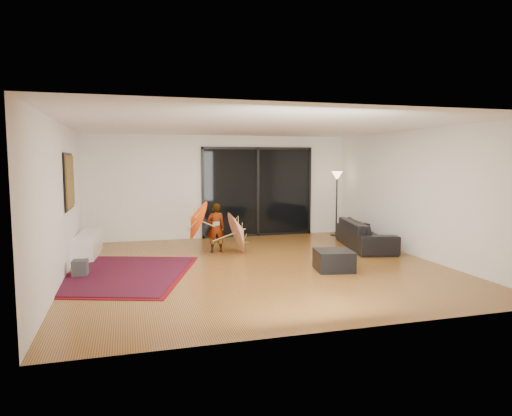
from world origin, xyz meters
name	(u,v)px	position (x,y,z in m)	size (l,w,h in m)	color
floor	(258,266)	(0.00, 0.00, 0.00)	(7.00, 7.00, 0.00)	#99642A
ceiling	(258,126)	(0.00, 0.00, 2.70)	(7.00, 7.00, 0.00)	white
wall_back	(221,187)	(0.00, 3.50, 1.35)	(7.00, 7.00, 0.00)	silver
wall_front	(341,220)	(0.00, -3.50, 1.35)	(7.00, 7.00, 0.00)	silver
wall_left	(61,202)	(-3.50, 0.00, 1.35)	(7.00, 7.00, 0.00)	silver
wall_right	(416,193)	(3.50, 0.00, 1.35)	(7.00, 7.00, 0.00)	silver
sliding_door	(258,192)	(1.00, 3.47, 1.20)	(3.06, 0.07, 2.40)	black
painting	(69,181)	(-3.46, 1.00, 1.65)	(0.04, 1.28, 1.08)	black
media_console	(88,244)	(-3.25, 2.01, 0.23)	(0.42, 1.68, 0.47)	white
speaker	(80,268)	(-3.25, 0.12, 0.15)	(0.26, 0.26, 0.29)	#424244
persian_rug	(125,274)	(-2.49, 0.02, 0.01)	(2.98, 3.52, 0.02)	#600811
sofa	(365,234)	(2.95, 1.11, 0.32)	(2.20, 0.86, 0.64)	black
ottoman	(334,260)	(1.27, -0.70, 0.19)	(0.66, 0.66, 0.38)	black
floor_lamp	(337,185)	(3.10, 2.97, 1.38)	(0.30, 0.30, 1.75)	black
child	(216,228)	(-0.53, 1.56, 0.55)	(0.40, 0.26, 1.11)	#999999
parasol_orange	(191,221)	(-1.08, 1.51, 0.73)	(0.52, 0.89, 0.89)	#F24C0C
parasol_white	(244,230)	(0.07, 1.41, 0.50)	(0.53, 0.96, 0.97)	white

